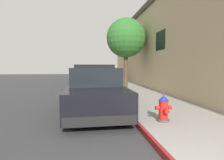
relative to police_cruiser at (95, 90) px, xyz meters
name	(u,v)px	position (x,y,z in m)	size (l,w,h in m)	color
ground_plane	(35,94)	(-3.52, 5.17, -0.84)	(31.26, 60.00, 0.20)	#353538
sidewalk_pavement	(128,89)	(2.48, 5.17, -0.67)	(2.85, 60.00, 0.14)	gray
curb_painted_edge	(106,90)	(1.01, 5.17, -0.67)	(0.08, 60.00, 0.14)	maroon
storefront_building	(214,43)	(7.29, 3.23, 2.26)	(7.02, 28.02, 6.00)	tan
police_cruiser	(95,90)	(0.00, 0.00, 0.00)	(1.94, 4.84, 1.68)	black
parked_car_silver_ahead	(91,76)	(0.16, 10.57, 0.00)	(1.94, 4.84, 1.56)	black
parked_car_dark_far	(88,73)	(0.01, 20.83, 0.00)	(1.94, 4.84, 1.56)	#B2B5BA
fire_hydrant	(164,108)	(1.71, -2.12, -0.25)	(0.44, 0.40, 0.76)	#4C4C51
street_tree	(126,38)	(2.46, 5.71, 2.84)	(2.70, 2.70, 4.81)	brown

